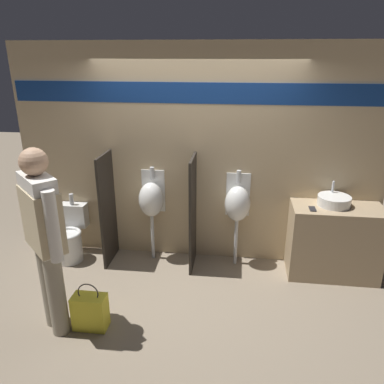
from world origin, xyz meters
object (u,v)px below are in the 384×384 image
Objects in this scene: sink_basin at (334,201)px; urinal_far at (238,204)px; shopping_bag at (90,311)px; urinal_near_counter at (151,200)px; toilet at (70,238)px; person_in_vest at (44,231)px; cell_phone at (312,209)px.

urinal_far reaches higher than sink_basin.
shopping_bag is (-2.50, -1.35, -0.76)m from sink_basin.
toilet is at bearing -172.48° from urinal_near_counter.
urinal_near_counter is 1.21m from toilet.
sink_basin is 0.21× the size of person_in_vest.
toilet is 1.48m from shopping_bag.
person_in_vest is at bearing -139.99° from urinal_far.
toilet is at bearing -27.80° from person_in_vest.
person_in_vest is at bearing -113.95° from urinal_near_counter.
sink_basin is at bearing -1.52° from urinal_near_counter.
urinal_far is 2.26m from person_in_vest.
urinal_near_counter is at bearing 180.00° from urinal_far.
urinal_near_counter reaches higher than toilet.
urinal_near_counter is 2.43× the size of shopping_bag.
cell_phone is 2.86m from person_in_vest.
toilet is at bearing 121.27° from shopping_bag.
urinal_near_counter is 1.08m from urinal_far.
shopping_bag is (0.77, -1.27, -0.11)m from toilet.
cell_phone is at bearing -110.77° from person_in_vest.
urinal_near_counter is at bearing 77.53° from shopping_bag.
toilet is 1.57m from person_in_vest.
shopping_bag is (-0.31, -1.41, -0.64)m from urinal_near_counter.
person_in_vest reaches higher than urinal_near_counter.
urinal_far is 2.23m from toilet.
toilet is (-3.01, 0.07, -0.60)m from cell_phone.
person_in_vest reaches higher than shopping_bag.
urinal_near_counter is 1.58m from shopping_bag.
urinal_near_counter is at bearing -70.34° from person_in_vest.
urinal_far is (-0.85, 0.21, -0.07)m from cell_phone.
person_in_vest is (-2.57, -1.23, 0.17)m from cell_phone.
toilet is at bearing -178.52° from sink_basin.
sink_basin is 0.31× the size of urinal_far.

